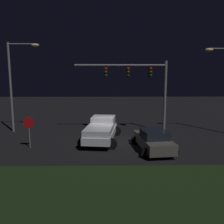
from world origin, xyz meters
TOP-DOWN VIEW (x-y plane):
  - ground_plane at (0.00, 0.00)m, footprint 80.00×80.00m
  - grass_median at (0.00, -9.16)m, footprint 21.68×7.31m
  - pickup_truck at (-0.43, 0.01)m, footprint 3.32×5.60m
  - car_sedan at (3.25, -2.48)m, footprint 2.82×4.58m
  - traffic_signal_gantry at (2.84, 3.01)m, footprint 8.32×0.56m
  - street_lamp_left at (-8.21, 3.27)m, footprint 2.86×0.44m
  - street_lamp_right at (10.28, 2.43)m, footprint 2.39×0.44m
  - stop_sign at (-5.56, -1.79)m, footprint 0.76×0.08m

SIDE VIEW (x-z plane):
  - ground_plane at x=0.00m, z-range 0.00..0.00m
  - grass_median at x=0.00m, z-range 0.00..0.10m
  - car_sedan at x=3.25m, z-range -0.02..1.49m
  - pickup_truck at x=-0.43m, z-range 0.10..1.90m
  - stop_sign at x=-5.56m, z-range 0.45..2.68m
  - street_lamp_right at x=10.28m, z-range 1.01..8.65m
  - traffic_signal_gantry at x=2.84m, z-range 1.65..8.15m
  - street_lamp_left at x=-8.21m, z-range 1.08..9.18m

